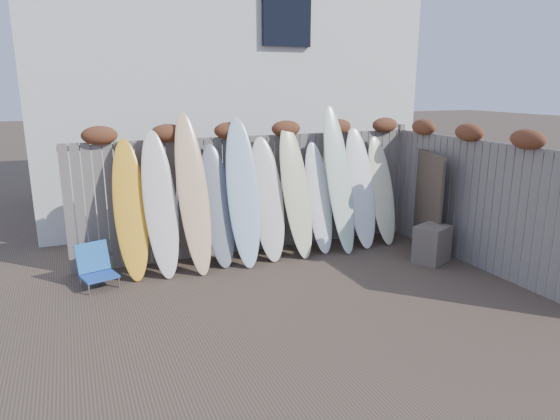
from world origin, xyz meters
name	(u,v)px	position (x,y,z in m)	size (l,w,h in m)	color
ground	(315,303)	(0.00, 0.00, 0.00)	(80.00, 80.00, 0.00)	#493A2D
back_fence	(256,184)	(0.06, 2.39, 1.18)	(6.05, 0.28, 2.24)	slate
right_fence	(481,196)	(2.99, 0.25, 1.14)	(0.28, 4.40, 2.24)	slate
house	(213,68)	(0.50, 6.50, 3.20)	(8.50, 5.50, 6.33)	silver
beach_chair	(96,267)	(-2.64, 1.77, 0.29)	(0.58, 0.60, 0.62)	#224DAD
wooden_crate	(432,244)	(2.47, 0.68, 0.31)	(0.52, 0.44, 0.61)	brown
lattice_panel	(428,202)	(2.81, 1.26, 0.85)	(0.05, 1.14, 1.71)	#3F3726
surfboard_0	(130,209)	(-2.08, 1.98, 1.03)	(0.48, 0.07, 2.14)	yellow
surfboard_1	(160,204)	(-1.65, 1.93, 1.09)	(0.49, 0.07, 2.26)	silver
surfboard_2	(193,193)	(-1.15, 1.89, 1.21)	(0.47, 0.07, 2.53)	#FFC48A
surfboard_3	(218,206)	(-0.74, 1.99, 0.96)	(0.49, 0.07, 2.00)	slate
surfboard_4	(243,192)	(-0.35, 1.90, 1.17)	(0.52, 0.07, 2.43)	#AFCBE9
surfboard_5	(267,199)	(0.10, 1.97, 1.00)	(0.55, 0.07, 2.08)	silver
surfboard_6	(296,191)	(0.60, 1.93, 1.10)	(0.49, 0.07, 2.29)	beige
surfboard_7	(319,198)	(1.05, 1.98, 0.94)	(0.45, 0.07, 1.95)	white
surfboard_8	(339,179)	(1.40, 1.91, 1.25)	(0.46, 0.07, 2.60)	silver
surfboard_9	(360,188)	(1.88, 1.97, 1.04)	(0.53, 0.07, 2.17)	white
surfboard_10	(382,190)	(2.33, 1.97, 0.96)	(0.48, 0.07, 2.00)	#F2EEC1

